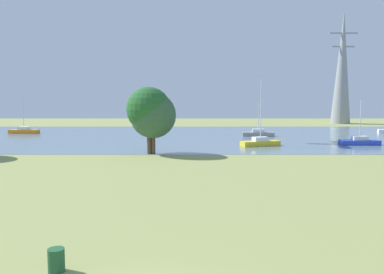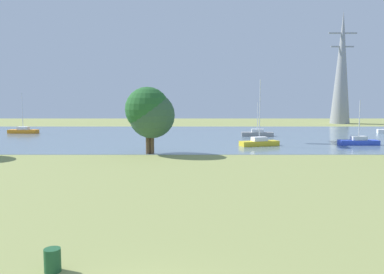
{
  "view_description": "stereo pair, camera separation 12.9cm",
  "coord_description": "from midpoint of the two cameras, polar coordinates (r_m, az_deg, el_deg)",
  "views": [
    {
      "loc": [
        1.28,
        -9.84,
        5.85
      ],
      "look_at": [
        1.41,
        21.81,
        2.68
      ],
      "focal_mm": 36.36,
      "sensor_mm": 36.0,
      "label": 1
    },
    {
      "loc": [
        1.41,
        -9.84,
        5.85
      ],
      "look_at": [
        1.41,
        21.81,
        2.68
      ],
      "focal_mm": 36.36,
      "sensor_mm": 36.0,
      "label": 2
    }
  ],
  "objects": [
    {
      "name": "tree_east_near",
      "position": [
        40.85,
        -6.06,
        3.18
      ],
      "size": [
        4.83,
        4.83,
        6.48
      ],
      "color": "brown",
      "rests_on": "ground"
    },
    {
      "name": "ground_plane",
      "position": [
        32.4,
        -2.61,
        -4.68
      ],
      "size": [
        160.0,
        160.0,
        0.0
      ],
      "primitive_type": "plane",
      "color": "#8C9351"
    },
    {
      "name": "sailboat_yellow",
      "position": [
        48.31,
        9.68,
        -0.74
      ],
      "size": [
        5.03,
        2.87,
        8.08
      ],
      "color": "yellow",
      "rests_on": "water_surface"
    },
    {
      "name": "electricity_pylon",
      "position": [
        96.37,
        20.9,
        9.51
      ],
      "size": [
        6.4,
        4.4,
        25.63
      ],
      "color": "gray",
      "rests_on": "ground"
    },
    {
      "name": "sailboat_blue",
      "position": [
        52.89,
        23.07,
        -0.6
      ],
      "size": [
        4.81,
        1.54,
        5.6
      ],
      "color": "blue",
      "rests_on": "water_surface"
    },
    {
      "name": "tree_east_far",
      "position": [
        40.79,
        -6.69,
        4.04
      ],
      "size": [
        4.68,
        4.68,
        7.03
      ],
      "color": "brown",
      "rests_on": "ground"
    },
    {
      "name": "litter_bin",
      "position": [
        14.51,
        -19.76,
        -16.67
      ],
      "size": [
        0.56,
        0.56,
        0.8
      ],
      "primitive_type": "cylinder",
      "color": "#1E512D",
      "rests_on": "ground"
    },
    {
      "name": "water_surface",
      "position": [
        60.14,
        -1.51,
        0.15
      ],
      "size": [
        140.0,
        40.0,
        0.02
      ],
      "primitive_type": "cube",
      "color": "slate",
      "rests_on": "ground"
    },
    {
      "name": "sailboat_orange",
      "position": [
        70.45,
        -23.69,
        0.85
      ],
      "size": [
        4.9,
        1.87,
        6.64
      ],
      "color": "orange",
      "rests_on": "water_surface"
    },
    {
      "name": "sailboat_gray",
      "position": [
        60.63,
        9.4,
        0.53
      ],
      "size": [
        4.91,
        1.91,
        5.18
      ],
      "color": "gray",
      "rests_on": "water_surface"
    }
  ]
}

